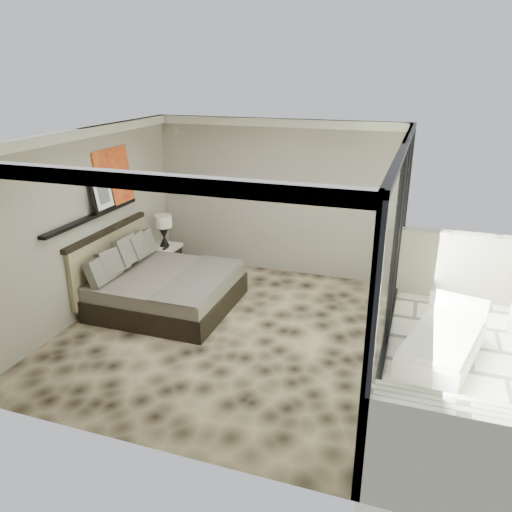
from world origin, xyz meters
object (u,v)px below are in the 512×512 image
(nightstand, at_px, (163,258))
(lounger, at_px, (443,343))
(table_lamp, at_px, (164,226))
(bed, at_px, (162,286))

(nightstand, xyz_separation_m, lounger, (4.94, -1.41, -0.10))
(table_lamp, bearing_deg, nightstand, -148.20)
(nightstand, distance_m, lounger, 5.14)
(bed, height_order, lounger, bed)
(bed, bearing_deg, nightstand, 118.18)
(lounger, bearing_deg, nightstand, 179.03)
(bed, bearing_deg, lounger, -2.12)
(lounger, bearing_deg, bed, -167.12)
(nightstand, xyz_separation_m, table_lamp, (0.04, 0.03, 0.60))
(bed, relative_size, lounger, 1.20)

